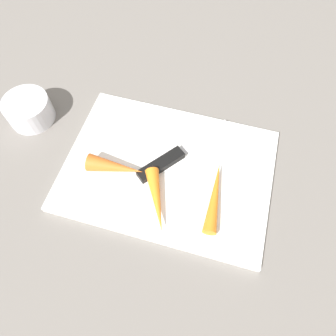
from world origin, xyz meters
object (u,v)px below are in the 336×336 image
(carrot_longest, at_px, (215,196))
(carrot_medium, at_px, (158,200))
(small_bowl, at_px, (29,110))
(knife, at_px, (168,159))
(cutting_board, at_px, (168,170))
(carrot_shortest, at_px, (115,167))

(carrot_longest, relative_size, carrot_medium, 1.16)
(carrot_longest, bearing_deg, small_bowl, 74.54)
(knife, height_order, carrot_medium, carrot_medium)
(knife, height_order, carrot_longest, carrot_longest)
(knife, distance_m, carrot_medium, 0.08)
(cutting_board, xyz_separation_m, carrot_shortest, (0.08, 0.03, 0.02))
(small_bowl, bearing_deg, carrot_longest, 168.36)
(carrot_longest, relative_size, small_bowl, 1.47)
(carrot_longest, distance_m, small_bowl, 0.39)
(cutting_board, xyz_separation_m, carrot_longest, (-0.09, 0.03, 0.02))
(cutting_board, xyz_separation_m, knife, (0.00, -0.01, 0.01))
(knife, bearing_deg, cutting_board, -122.77)
(knife, xyz_separation_m, small_bowl, (0.28, -0.03, 0.01))
(carrot_medium, distance_m, small_bowl, 0.31)
(carrot_longest, xyz_separation_m, carrot_medium, (0.09, 0.03, 0.00))
(cutting_board, bearing_deg, carrot_longest, 158.67)
(carrot_medium, distance_m, carrot_shortest, 0.09)
(knife, relative_size, carrot_medium, 1.55)
(carrot_medium, height_order, carrot_shortest, carrot_shortest)
(carrot_longest, xyz_separation_m, carrot_shortest, (0.17, -0.00, 0.00))
(cutting_board, bearing_deg, carrot_medium, 91.34)
(small_bowl, bearing_deg, carrot_shortest, 160.14)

